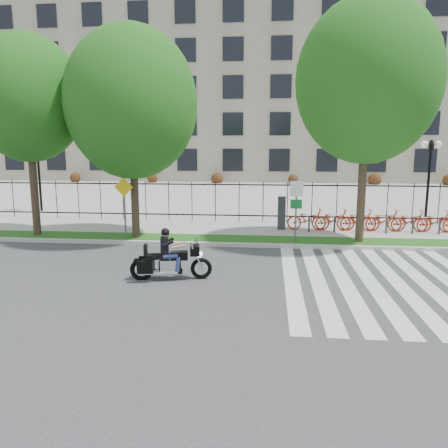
# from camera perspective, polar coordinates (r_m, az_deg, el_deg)

# --- Properties ---
(ground) EXTENTS (120.00, 120.00, 0.00)m
(ground) POSITION_cam_1_polar(r_m,az_deg,el_deg) (13.15, -0.86, -6.93)
(ground) COLOR #3A3A3D
(ground) RESTS_ON ground
(curb) EXTENTS (60.00, 0.20, 0.15)m
(curb) POSITION_cam_1_polar(r_m,az_deg,el_deg) (17.08, 0.77, -2.72)
(curb) COLOR #BBB7B0
(curb) RESTS_ON ground
(grass_verge) EXTENTS (60.00, 1.50, 0.15)m
(grass_verge) POSITION_cam_1_polar(r_m,az_deg,el_deg) (17.91, 1.02, -2.13)
(grass_verge) COLOR #1A4B12
(grass_verge) RESTS_ON ground
(sidewalk) EXTENTS (60.00, 3.50, 0.15)m
(sidewalk) POSITION_cam_1_polar(r_m,az_deg,el_deg) (20.35, 1.62, -0.66)
(sidewalk) COLOR gray
(sidewalk) RESTS_ON ground
(plaza) EXTENTS (80.00, 34.00, 0.10)m
(plaza) POSITION_cam_1_polar(r_m,az_deg,el_deg) (37.72, 3.66, 4.19)
(plaza) COLOR gray
(plaza) RESTS_ON ground
(crosswalk_stripes) EXTENTS (5.70, 8.00, 0.01)m
(crosswalk_stripes) POSITION_cam_1_polar(r_m,az_deg,el_deg) (13.48, 20.12, -7.11)
(crosswalk_stripes) COLOR silver
(crosswalk_stripes) RESTS_ON ground
(iron_fence) EXTENTS (30.00, 0.06, 2.00)m
(iron_fence) POSITION_cam_1_polar(r_m,az_deg,el_deg) (21.91, 1.99, 2.94)
(iron_fence) COLOR black
(iron_fence) RESTS_ON sidewalk
(office_building) EXTENTS (60.00, 21.90, 20.15)m
(office_building) POSITION_cam_1_polar(r_m,az_deg,el_deg) (57.76, 4.61, 16.02)
(office_building) COLOR gray
(office_building) RESTS_ON ground
(lamp_post_left) EXTENTS (1.06, 0.70, 4.25)m
(lamp_post_left) POSITION_cam_1_polar(r_m,az_deg,el_deg) (27.98, -23.13, 7.90)
(lamp_post_left) COLOR black
(lamp_post_left) RESTS_ON ground
(lamp_post_right) EXTENTS (1.06, 0.70, 4.25)m
(lamp_post_right) POSITION_cam_1_polar(r_m,az_deg,el_deg) (25.94, 25.32, 7.65)
(lamp_post_right) COLOR black
(lamp_post_right) RESTS_ON ground
(street_tree_0) EXTENTS (4.50, 4.50, 8.24)m
(street_tree_0) POSITION_cam_1_polar(r_m,az_deg,el_deg) (20.15, -24.30, 14.71)
(street_tree_0) COLOR #36271D
(street_tree_0) RESTS_ON grass_verge
(street_tree_1) EXTENTS (5.26, 5.26, 8.45)m
(street_tree_1) POSITION_cam_1_polar(r_m,az_deg,el_deg) (18.38, -11.99, 15.19)
(street_tree_1) COLOR #36271D
(street_tree_1) RESTS_ON grass_verge
(street_tree_2) EXTENTS (5.38, 5.38, 9.22)m
(street_tree_2) POSITION_cam_1_polar(r_m,az_deg,el_deg) (17.98, 18.25, 17.30)
(street_tree_2) COLOR #36271D
(street_tree_2) RESTS_ON grass_verge
(bike_share_station) EXTENTS (8.92, 0.87, 1.50)m
(bike_share_station) POSITION_cam_1_polar(r_m,az_deg,el_deg) (20.56, 19.95, 0.47)
(bike_share_station) COLOR #2D2D33
(bike_share_station) RESTS_ON sidewalk
(sign_pole_regulatory) EXTENTS (0.50, 0.09, 2.50)m
(sign_pole_regulatory) POSITION_cam_1_polar(r_m,az_deg,el_deg) (17.23, 9.42, 2.88)
(sign_pole_regulatory) COLOR #59595B
(sign_pole_regulatory) RESTS_ON grass_verge
(sign_pole_warning) EXTENTS (0.78, 0.09, 2.49)m
(sign_pole_warning) POSITION_cam_1_polar(r_m,az_deg,el_deg) (18.17, -12.89, 3.13)
(sign_pole_warning) COLOR #59595B
(sign_pole_warning) RESTS_ON grass_verge
(motorcycle_rider) EXTENTS (2.38, 0.91, 1.85)m
(motorcycle_rider) POSITION_cam_1_polar(r_m,az_deg,el_deg) (12.86, -7.00, -4.56)
(motorcycle_rider) COLOR black
(motorcycle_rider) RESTS_ON ground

